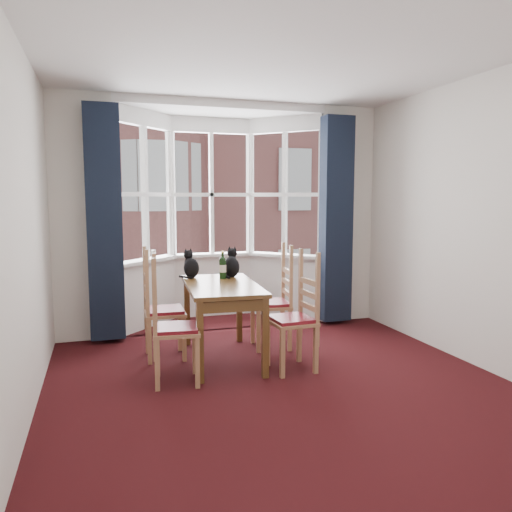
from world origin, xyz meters
name	(u,v)px	position (x,y,z in m)	size (l,w,h in m)	color
floor	(291,395)	(0.00, 0.00, 0.00)	(4.50, 4.50, 0.00)	black
ceiling	(294,45)	(0.00, 0.00, 2.80)	(4.50, 4.50, 0.00)	white
wall_left	(19,233)	(-2.00, 0.00, 1.40)	(4.50, 4.50, 0.00)	silver
wall_right	(495,223)	(2.00, 0.00, 1.40)	(4.50, 4.50, 0.00)	silver
wall_back_pier_left	(83,219)	(-1.65, 2.25, 1.40)	(0.70, 0.12, 2.80)	silver
wall_back_pier_right	(346,215)	(1.65, 2.25, 1.40)	(0.70, 0.12, 2.80)	silver
bay_window	(216,215)	(0.00, 2.75, 1.40)	(2.76, 0.94, 2.80)	white
curtain_left	(104,224)	(-1.42, 2.07, 1.35)	(0.38, 0.22, 2.60)	black
curtain_right	(336,220)	(1.42, 2.07, 1.35)	(0.38, 0.22, 2.60)	black
dining_table	(222,295)	(-0.32, 1.07, 0.67)	(0.78, 1.34, 0.78)	brown
chair_left_near	(166,331)	(-0.95, 0.60, 0.47)	(0.45, 0.46, 0.92)	#AA7A52
chair_left_far	(156,313)	(-0.96, 1.32, 0.47)	(0.41, 0.43, 0.92)	#AA7A52
chair_right_near	(300,320)	(0.32, 0.59, 0.47)	(0.42, 0.44, 0.92)	#AA7A52
chair_right_far	(279,304)	(0.38, 1.32, 0.47)	(0.45, 0.47, 0.92)	#AA7A52
cat_left	(191,266)	(-0.55, 1.57, 0.90)	(0.21, 0.26, 0.32)	black
cat_right	(232,265)	(-0.12, 1.49, 0.91)	(0.24, 0.28, 0.34)	black
wine_bottle	(223,267)	(-0.24, 1.38, 0.91)	(0.07, 0.07, 0.29)	black
candle_tall	(153,254)	(-0.84, 2.60, 0.93)	(0.06, 0.06, 0.11)	white
street	(124,305)	(0.00, 32.25, -6.00)	(80.00, 80.00, 0.00)	#333335
tenement_building	(143,198)	(0.00, 14.01, 1.60)	(18.40, 7.80, 15.20)	#97544E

